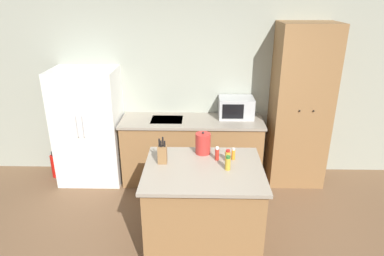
# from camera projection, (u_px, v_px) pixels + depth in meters

# --- Properties ---
(wall_back) EXTENTS (7.20, 0.06, 2.60)m
(wall_back) POSITION_uv_depth(u_px,v_px,m) (196.00, 88.00, 5.00)
(wall_back) COLOR #9EA393
(wall_back) RESTS_ON ground_plane
(refrigerator) EXTENTS (0.89, 0.66, 1.65)m
(refrigerator) POSITION_uv_depth(u_px,v_px,m) (89.00, 127.00, 4.88)
(refrigerator) COLOR white
(refrigerator) RESTS_ON ground_plane
(back_counter) EXTENTS (2.00, 0.66, 0.94)m
(back_counter) POSITION_uv_depth(u_px,v_px,m) (192.00, 150.00, 4.99)
(back_counter) COLOR olive
(back_counter) RESTS_ON ground_plane
(pantry_cabinet) EXTENTS (0.76, 0.60, 2.26)m
(pantry_cabinet) POSITION_uv_depth(u_px,v_px,m) (300.00, 107.00, 4.73)
(pantry_cabinet) COLOR olive
(pantry_cabinet) RESTS_ON ground_plane
(kitchen_island) EXTENTS (1.23, 1.00, 0.94)m
(kitchen_island) POSITION_uv_depth(u_px,v_px,m) (203.00, 206.00, 3.68)
(kitchen_island) COLOR olive
(kitchen_island) RESTS_ON ground_plane
(microwave) EXTENTS (0.49, 0.35, 0.29)m
(microwave) POSITION_uv_depth(u_px,v_px,m) (236.00, 108.00, 4.86)
(microwave) COLOR #B2B5B7
(microwave) RESTS_ON back_counter
(knife_block) EXTENTS (0.09, 0.08, 0.30)m
(knife_block) POSITION_uv_depth(u_px,v_px,m) (162.00, 154.00, 3.57)
(knife_block) COLOR olive
(knife_block) RESTS_ON kitchen_island
(spice_bottle_tall_dark) EXTENTS (0.04, 0.04, 0.15)m
(spice_bottle_tall_dark) POSITION_uv_depth(u_px,v_px,m) (217.00, 154.00, 3.65)
(spice_bottle_tall_dark) COLOR #B2281E
(spice_bottle_tall_dark) RESTS_ON kitchen_island
(spice_bottle_short_red) EXTENTS (0.06, 0.06, 0.13)m
(spice_bottle_short_red) POSITION_uv_depth(u_px,v_px,m) (228.00, 156.00, 3.63)
(spice_bottle_short_red) COLOR gold
(spice_bottle_short_red) RESTS_ON kitchen_island
(spice_bottle_amber_oil) EXTENTS (0.04, 0.04, 0.13)m
(spice_bottle_amber_oil) POSITION_uv_depth(u_px,v_px,m) (233.00, 154.00, 3.66)
(spice_bottle_amber_oil) COLOR orange
(spice_bottle_amber_oil) RESTS_ON kitchen_island
(spice_bottle_green_herb) EXTENTS (0.06, 0.06, 0.16)m
(spice_bottle_green_herb) POSITION_uv_depth(u_px,v_px,m) (228.00, 163.00, 3.45)
(spice_bottle_green_herb) COLOR gold
(spice_bottle_green_herb) RESTS_ON kitchen_island
(kettle) EXTENTS (0.17, 0.17, 0.26)m
(kettle) POSITION_uv_depth(u_px,v_px,m) (203.00, 143.00, 3.79)
(kettle) COLOR #B72D28
(kettle) RESTS_ON kitchen_island
(fire_extinguisher) EXTENTS (0.11, 0.11, 0.41)m
(fire_extinguisher) POSITION_uv_depth(u_px,v_px,m) (55.00, 166.00, 5.14)
(fire_extinguisher) COLOR red
(fire_extinguisher) RESTS_ON ground_plane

